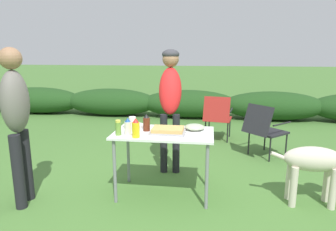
{
  "coord_description": "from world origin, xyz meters",
  "views": [
    {
      "loc": [
        0.5,
        -3.17,
        1.62
      ],
      "look_at": [
        0.02,
        0.18,
        0.89
      ],
      "focal_mm": 32.0,
      "sensor_mm": 36.0,
      "label": 1
    }
  ],
  "objects": [
    {
      "name": "folding_table",
      "position": [
        0.0,
        0.0,
        0.66
      ],
      "size": [
        1.1,
        0.64,
        0.74
      ],
      "color": "white",
      "rests_on": "ground"
    },
    {
      "name": "camp_chair_near_hedge",
      "position": [
        0.65,
        2.22,
        0.47
      ],
      "size": [
        0.56,
        0.66,
        0.83
      ],
      "rotation": [
        0.0,
        0.0,
        -0.16
      ],
      "color": "maroon",
      "rests_on": "ground"
    },
    {
      "name": "mayo_bottle",
      "position": [
        -0.36,
        -0.18,
        0.83
      ],
      "size": [
        0.07,
        0.07,
        0.19
      ],
      "color": "silver",
      "rests_on": "folding_table"
    },
    {
      "name": "standing_person_in_olive_jacket",
      "position": [
        -0.03,
        0.77,
        1.07
      ],
      "size": [
        0.34,
        0.47,
        1.64
      ],
      "rotation": [
        0.0,
        0.0,
        0.1
      ],
      "color": "black",
      "rests_on": "ground"
    },
    {
      "name": "mixing_bowl",
      "position": [
        0.34,
        0.15,
        0.77
      ],
      "size": [
        0.23,
        0.23,
        0.06
      ],
      "primitive_type": "ellipsoid",
      "color": "#ADBC99",
      "rests_on": "folding_table"
    },
    {
      "name": "bbq_sauce_bottle",
      "position": [
        -0.2,
        0.03,
        0.83
      ],
      "size": [
        0.08,
        0.08,
        0.19
      ],
      "color": "#562314",
      "rests_on": "folding_table"
    },
    {
      "name": "food_tray",
      "position": [
        0.05,
        -0.02,
        0.77
      ],
      "size": [
        0.38,
        0.3,
        0.06
      ],
      "color": "#9E9EA3",
      "rests_on": "folding_table"
    },
    {
      "name": "standing_person_in_gray_fleece",
      "position": [
        -1.46,
        -0.43,
        1.0
      ],
      "size": [
        0.32,
        0.4,
        1.66
      ],
      "rotation": [
        0.0,
        0.0,
        1.74
      ],
      "color": "black",
      "rests_on": "ground"
    },
    {
      "name": "plate_stack",
      "position": [
        -0.39,
        0.16,
        0.76
      ],
      "size": [
        0.24,
        0.24,
        0.03
      ],
      "primitive_type": "cylinder",
      "color": "white",
      "rests_on": "folding_table"
    },
    {
      "name": "ground_plane",
      "position": [
        0.0,
        0.0,
        0.0
      ],
      "size": [
        60.0,
        60.0,
        0.0
      ],
      "primitive_type": "plane",
      "color": "#477533"
    },
    {
      "name": "camp_chair_green_behind_table",
      "position": [
        1.33,
        1.43,
        0.47
      ],
      "size": [
        0.75,
        0.74,
        0.83
      ],
      "rotation": [
        0.0,
        0.0,
        -0.82
      ],
      "color": "#232328",
      "rests_on": "ground"
    },
    {
      "name": "shrub_hedge",
      "position": [
        0.0,
        4.12,
        0.34
      ],
      "size": [
        14.4,
        0.9,
        0.68
      ],
      "color": "#1E4219",
      "rests_on": "ground"
    },
    {
      "name": "dog",
      "position": [
        1.65,
        -0.01,
        0.48
      ],
      "size": [
        0.95,
        0.27,
        0.71
      ],
      "rotation": [
        0.0,
        0.0,
        -1.57
      ],
      "color": "beige",
      "rests_on": "ground"
    },
    {
      "name": "paper_cup_stack",
      "position": [
        -0.35,
        0.0,
        0.82
      ],
      "size": [
        0.08,
        0.08,
        0.16
      ],
      "primitive_type": "cylinder",
      "color": "white",
      "rests_on": "folding_table"
    },
    {
      "name": "relish_jar",
      "position": [
        -0.46,
        -0.18,
        0.82
      ],
      "size": [
        0.06,
        0.06,
        0.16
      ],
      "color": "olive",
      "rests_on": "folding_table"
    },
    {
      "name": "mustard_bottle",
      "position": [
        -0.25,
        -0.24,
        0.84
      ],
      "size": [
        0.08,
        0.08,
        0.2
      ],
      "color": "yellow",
      "rests_on": "folding_table"
    }
  ]
}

